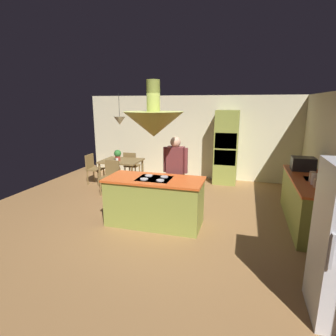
% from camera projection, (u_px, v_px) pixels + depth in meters
% --- Properties ---
extents(ground, '(8.16, 8.16, 0.00)m').
position_uv_depth(ground, '(158.00, 219.00, 5.55)').
color(ground, '#9E7042').
extents(wall_back, '(6.80, 0.10, 2.55)m').
position_uv_depth(wall_back, '(192.00, 137.00, 8.48)').
color(wall_back, beige).
rests_on(wall_back, ground).
extents(kitchen_island, '(1.88, 0.85, 0.95)m').
position_uv_depth(kitchen_island, '(155.00, 201.00, 5.26)').
color(kitchen_island, '#939E42').
rests_on(kitchen_island, ground).
extents(counter_run_right, '(0.73, 2.34, 0.93)m').
position_uv_depth(counter_run_right, '(307.00, 201.00, 5.24)').
color(counter_run_right, '#939E42').
rests_on(counter_run_right, ground).
extents(oven_tower, '(0.66, 0.62, 2.13)m').
position_uv_depth(oven_tower, '(226.00, 148.00, 7.85)').
color(oven_tower, '#939E42').
rests_on(oven_tower, ground).
extents(dining_table, '(1.08, 0.89, 0.76)m').
position_uv_depth(dining_table, '(121.00, 164.00, 7.63)').
color(dining_table, brown).
rests_on(dining_table, ground).
extents(person_at_island, '(0.53, 0.22, 1.65)m').
position_uv_depth(person_at_island, '(175.00, 170.00, 5.73)').
color(person_at_island, tan).
rests_on(person_at_island, ground).
extents(range_hood, '(1.10, 1.10, 1.00)m').
position_uv_depth(range_hood, '(154.00, 123.00, 4.90)').
color(range_hood, '#939E42').
extents(pendant_light_over_table, '(0.32, 0.32, 0.82)m').
position_uv_depth(pendant_light_over_table, '(120.00, 121.00, 7.35)').
color(pendant_light_over_table, beige).
extents(chair_facing_island, '(0.40, 0.40, 0.87)m').
position_uv_depth(chair_facing_island, '(111.00, 175.00, 7.04)').
color(chair_facing_island, brown).
rests_on(chair_facing_island, ground).
extents(chair_by_back_wall, '(0.40, 0.40, 0.87)m').
position_uv_depth(chair_by_back_wall, '(131.00, 164.00, 8.29)').
color(chair_by_back_wall, brown).
rests_on(chair_by_back_wall, ground).
extents(chair_at_corner, '(0.40, 0.40, 0.87)m').
position_uv_depth(chair_at_corner, '(93.00, 167.00, 7.91)').
color(chair_at_corner, brown).
rests_on(chair_at_corner, ground).
extents(potted_plant_on_table, '(0.20, 0.20, 0.30)m').
position_uv_depth(potted_plant_on_table, '(118.00, 154.00, 7.53)').
color(potted_plant_on_table, '#99382D').
rests_on(potted_plant_on_table, dining_table).
extents(cup_on_table, '(0.07, 0.07, 0.09)m').
position_uv_depth(cup_on_table, '(117.00, 160.00, 7.39)').
color(cup_on_table, white).
rests_on(cup_on_table, dining_table).
extents(canister_flour, '(0.11, 0.11, 0.15)m').
position_uv_depth(canister_flour, '(317.00, 183.00, 4.58)').
color(canister_flour, '#E0B78C').
rests_on(canister_flour, counter_run_right).
extents(canister_sugar, '(0.12, 0.12, 0.20)m').
position_uv_depth(canister_sugar, '(315.00, 179.00, 4.74)').
color(canister_sugar, silver).
rests_on(canister_sugar, counter_run_right).
extents(canister_tea, '(0.11, 0.11, 0.19)m').
position_uv_depth(canister_tea, '(312.00, 177.00, 4.91)').
color(canister_tea, '#E0B78C').
rests_on(canister_tea, counter_run_right).
extents(microwave_on_counter, '(0.46, 0.36, 0.28)m').
position_uv_depth(microwave_on_counter, '(303.00, 164.00, 5.75)').
color(microwave_on_counter, '#232326').
rests_on(microwave_on_counter, counter_run_right).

